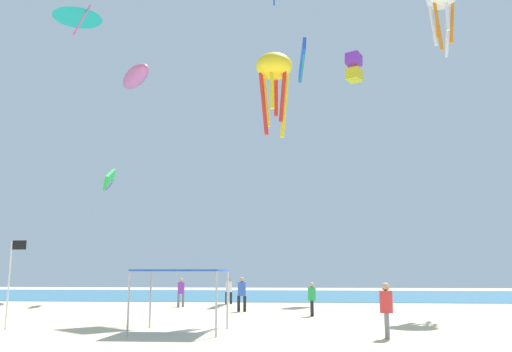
{
  "coord_description": "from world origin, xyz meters",
  "views": [
    {
      "loc": [
        2.37,
        -20.78,
        2.12
      ],
      "look_at": [
        -0.71,
        14.5,
        8.51
      ],
      "focal_mm": 37.51,
      "sensor_mm": 36.0,
      "label": 1
    }
  ],
  "objects_px": {
    "person_central": "(242,291)",
    "kite_octopus_white": "(441,2)",
    "person_near_tent": "(229,288)",
    "kite_parafoil_blue": "(302,61)",
    "person_far_shore": "(181,290)",
    "kite_delta_teal": "(78,14)",
    "canopy_tent": "(182,273)",
    "person_rightmost": "(312,296)",
    "kite_box_purple": "(354,67)",
    "kite_inflatable_pink": "(135,76)",
    "kite_octopus_yellow": "(274,71)",
    "banner_flag": "(11,275)",
    "kite_parafoil_green": "(109,180)",
    "person_leftmost": "(386,306)"
  },
  "relations": [
    {
      "from": "kite_box_purple",
      "to": "kite_octopus_yellow",
      "type": "bearing_deg",
      "value": 102.25
    },
    {
      "from": "person_central",
      "to": "kite_delta_teal",
      "type": "relative_size",
      "value": 0.43
    },
    {
      "from": "person_far_shore",
      "to": "kite_parafoil_green",
      "type": "distance_m",
      "value": 11.46
    },
    {
      "from": "canopy_tent",
      "to": "person_central",
      "type": "height_order",
      "value": "canopy_tent"
    },
    {
      "from": "person_central",
      "to": "kite_inflatable_pink",
      "type": "distance_m",
      "value": 29.62
    },
    {
      "from": "banner_flag",
      "to": "kite_box_purple",
      "type": "relative_size",
      "value": 1.29
    },
    {
      "from": "person_leftmost",
      "to": "person_near_tent",
      "type": "bearing_deg",
      "value": -148.35
    },
    {
      "from": "person_near_tent",
      "to": "kite_box_purple",
      "type": "xyz_separation_m",
      "value": [
        9.77,
        8.2,
        18.77
      ]
    },
    {
      "from": "person_central",
      "to": "person_rightmost",
      "type": "distance_m",
      "value": 4.66
    },
    {
      "from": "person_near_tent",
      "to": "kite_octopus_white",
      "type": "bearing_deg",
      "value": 160.16
    },
    {
      "from": "kite_inflatable_pink",
      "to": "person_rightmost",
      "type": "bearing_deg",
      "value": 2.42
    },
    {
      "from": "banner_flag",
      "to": "kite_inflatable_pink",
      "type": "relative_size",
      "value": 0.56
    },
    {
      "from": "kite_parafoil_green",
      "to": "kite_delta_teal",
      "type": "xyz_separation_m",
      "value": [
        0.21,
        -7.56,
        9.46
      ]
    },
    {
      "from": "kite_octopus_white",
      "to": "kite_parafoil_blue",
      "type": "distance_m",
      "value": 16.24
    },
    {
      "from": "banner_flag",
      "to": "kite_delta_teal",
      "type": "distance_m",
      "value": 19.88
    },
    {
      "from": "person_central",
      "to": "kite_octopus_yellow",
      "type": "relative_size",
      "value": 0.42
    },
    {
      "from": "kite_octopus_white",
      "to": "kite_box_purple",
      "type": "distance_m",
      "value": 11.98
    },
    {
      "from": "person_central",
      "to": "kite_box_purple",
      "type": "height_order",
      "value": "kite_box_purple"
    },
    {
      "from": "canopy_tent",
      "to": "kite_delta_teal",
      "type": "height_order",
      "value": "kite_delta_teal"
    },
    {
      "from": "kite_delta_teal",
      "to": "person_central",
      "type": "bearing_deg",
      "value": -130.72
    },
    {
      "from": "canopy_tent",
      "to": "person_rightmost",
      "type": "relative_size",
      "value": 1.89
    },
    {
      "from": "kite_parafoil_green",
      "to": "kite_octopus_yellow",
      "type": "height_order",
      "value": "kite_octopus_yellow"
    },
    {
      "from": "person_central",
      "to": "kite_parafoil_green",
      "type": "distance_m",
      "value": 15.9
    },
    {
      "from": "kite_octopus_yellow",
      "to": "kite_parafoil_blue",
      "type": "bearing_deg",
      "value": -176.98
    },
    {
      "from": "kite_parafoil_green",
      "to": "canopy_tent",
      "type": "bearing_deg",
      "value": 16.77
    },
    {
      "from": "kite_octopus_white",
      "to": "kite_parafoil_green",
      "type": "distance_m",
      "value": 26.53
    },
    {
      "from": "person_leftmost",
      "to": "kite_delta_teal",
      "type": "xyz_separation_m",
      "value": [
        -16.83,
        12.38,
        17.35
      ]
    },
    {
      "from": "canopy_tent",
      "to": "person_near_tent",
      "type": "distance_m",
      "value": 17.3
    },
    {
      "from": "kite_octopus_white",
      "to": "kite_delta_teal",
      "type": "height_order",
      "value": "kite_octopus_white"
    },
    {
      "from": "banner_flag",
      "to": "kite_parafoil_blue",
      "type": "distance_m",
      "value": 35.47
    },
    {
      "from": "person_far_shore",
      "to": "kite_octopus_yellow",
      "type": "xyz_separation_m",
      "value": [
        6.25,
        -7.23,
        11.35
      ]
    },
    {
      "from": "canopy_tent",
      "to": "kite_delta_teal",
      "type": "distance_m",
      "value": 22.0
    },
    {
      "from": "kite_box_purple",
      "to": "person_near_tent",
      "type": "bearing_deg",
      "value": 70.09
    },
    {
      "from": "kite_delta_teal",
      "to": "person_near_tent",
      "type": "bearing_deg",
      "value": -92.11
    },
    {
      "from": "kite_parafoil_green",
      "to": "kite_parafoil_blue",
      "type": "xyz_separation_m",
      "value": [
        14.54,
        8.99,
        12.56
      ]
    },
    {
      "from": "canopy_tent",
      "to": "kite_parafoil_green",
      "type": "xyz_separation_m",
      "value": [
        -9.91,
        18.72,
        6.83
      ]
    },
    {
      "from": "canopy_tent",
      "to": "person_rightmost",
      "type": "xyz_separation_m",
      "value": [
        4.83,
        7.57,
        -1.14
      ]
    },
    {
      "from": "banner_flag",
      "to": "kite_inflatable_pink",
      "type": "bearing_deg",
      "value": 99.72
    },
    {
      "from": "person_leftmost",
      "to": "person_central",
      "type": "relative_size",
      "value": 0.96
    },
    {
      "from": "person_far_shore",
      "to": "kite_parafoil_green",
      "type": "xyz_separation_m",
      "value": [
        -6.74,
        4.85,
        7.9
      ]
    },
    {
      "from": "person_central",
      "to": "kite_octopus_white",
      "type": "xyz_separation_m",
      "value": [
        12.82,
        4.17,
        18.81
      ]
    },
    {
      "from": "person_leftmost",
      "to": "kite_box_purple",
      "type": "xyz_separation_m",
      "value": [
        2.01,
        26.67,
        18.76
      ]
    },
    {
      "from": "kite_box_purple",
      "to": "person_central",
      "type": "bearing_deg",
      "value": 92.03
    },
    {
      "from": "person_central",
      "to": "kite_inflatable_pink",
      "type": "bearing_deg",
      "value": -58.27
    },
    {
      "from": "person_far_shore",
      "to": "kite_delta_teal",
      "type": "bearing_deg",
      "value": 165.18
    },
    {
      "from": "kite_inflatable_pink",
      "to": "canopy_tent",
      "type": "bearing_deg",
      "value": -13.57
    },
    {
      "from": "canopy_tent",
      "to": "kite_octopus_yellow",
      "type": "distance_m",
      "value": 12.62
    },
    {
      "from": "person_near_tent",
      "to": "kite_parafoil_blue",
      "type": "relative_size",
      "value": 0.37
    },
    {
      "from": "banner_flag",
      "to": "kite_octopus_yellow",
      "type": "relative_size",
      "value": 0.76
    },
    {
      "from": "person_near_tent",
      "to": "banner_flag",
      "type": "distance_m",
      "value": 18.03
    }
  ]
}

